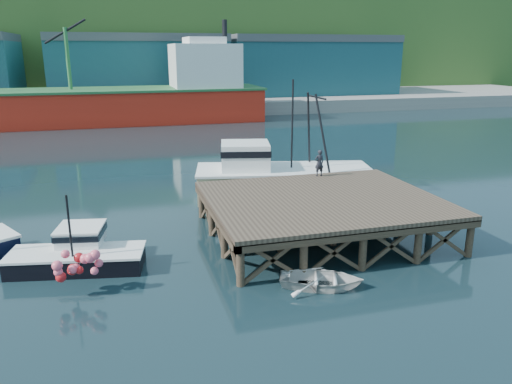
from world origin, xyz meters
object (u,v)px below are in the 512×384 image
object	(u,v)px
boat_black	(78,253)
dockworker	(319,163)
trawler	(280,174)
dinghy	(322,279)

from	to	relation	value
boat_black	dockworker	distance (m)	15.16
boat_black	trawler	bearing A→B (deg)	43.93
trawler	dinghy	distance (m)	13.60
boat_black	dinghy	xyz separation A→B (m)	(9.94, -4.99, -0.32)
boat_black	trawler	xyz separation A→B (m)	(12.58, 8.29, 0.93)
trawler	dinghy	size ratio (longest dim) A/B	3.50
trawler	dinghy	world-z (taller)	trawler
boat_black	trawler	size ratio (longest dim) A/B	0.51
trawler	dockworker	bearing A→B (deg)	-51.94
trawler	boat_black	bearing A→B (deg)	-134.18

